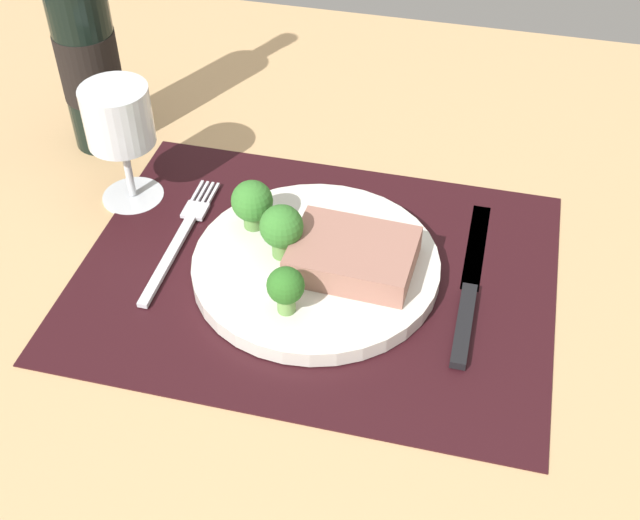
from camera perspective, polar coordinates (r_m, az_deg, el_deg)
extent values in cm
cube|color=tan|center=(80.80, -0.28, -1.76)|extent=(140.00, 110.00, 3.00)
cube|color=black|center=(79.65, -0.28, -0.92)|extent=(45.52, 34.90, 0.30)
cylinder|color=silver|center=(79.00, -0.28, -0.42)|extent=(23.79, 23.79, 1.60)
cube|color=#9E6B5B|center=(77.18, 2.34, 0.47)|extent=(11.84, 9.15, 2.75)
cylinder|color=#6B994C|center=(73.23, -2.35, -3.03)|extent=(1.65, 1.65, 1.64)
sphere|color=#2D6B23|center=(71.63, -2.40, -1.78)|extent=(3.38, 3.38, 3.38)
cylinder|color=#5B8942|center=(78.52, -2.62, 0.87)|extent=(1.98, 1.98, 1.78)
sphere|color=#387A2D|center=(76.77, -2.68, 2.35)|extent=(4.16, 4.16, 4.16)
cylinder|color=#5B8942|center=(82.00, -4.64, 2.76)|extent=(1.93, 1.93, 1.44)
sphere|color=#387A2D|center=(80.44, -4.73, 4.10)|extent=(4.12, 4.12, 4.12)
cube|color=silver|center=(81.83, -10.51, 0.02)|extent=(1.00, 13.00, 0.50)
cube|color=silver|center=(87.15, -8.65, 3.41)|extent=(2.40, 2.60, 0.40)
cube|color=silver|center=(89.66, -8.51, 4.72)|extent=(0.30, 3.60, 0.35)
cube|color=silver|center=(89.47, -8.15, 4.67)|extent=(0.30, 3.60, 0.35)
cube|color=silver|center=(89.28, -7.79, 4.61)|extent=(0.30, 3.60, 0.35)
cube|color=silver|center=(89.09, -7.42, 4.56)|extent=(0.30, 3.60, 0.35)
cube|color=black|center=(75.29, 9.94, -4.43)|extent=(1.40, 10.00, 0.80)
cube|color=silver|center=(83.80, 10.79, 1.09)|extent=(1.80, 13.00, 0.30)
cylinder|color=black|center=(95.05, -15.83, 13.48)|extent=(6.53, 6.53, 22.02)
cylinder|color=black|center=(95.57, -15.70, 12.91)|extent=(6.66, 6.66, 7.71)
cylinder|color=silver|center=(91.01, -12.82, 4.40)|extent=(6.56, 6.56, 0.40)
cylinder|color=silver|center=(88.89, -13.17, 6.20)|extent=(0.80, 0.80, 6.74)
cylinder|color=silver|center=(85.31, -13.85, 9.67)|extent=(6.90, 6.90, 6.16)
cylinder|color=tan|center=(86.10, -13.69, 8.86)|extent=(6.07, 6.07, 3.23)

